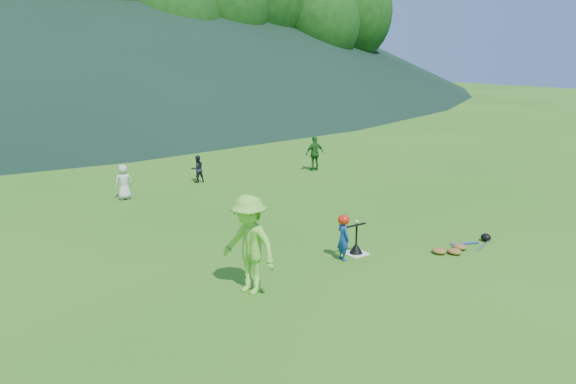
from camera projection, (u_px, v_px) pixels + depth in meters
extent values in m
plane|color=#2B6316|center=(356.00, 254.00, 12.34)|extent=(120.00, 120.00, 0.00)
cube|color=silver|center=(356.00, 253.00, 12.34)|extent=(0.45, 0.45, 0.02)
sphere|color=white|center=(357.00, 222.00, 12.16)|extent=(0.08, 0.08, 0.08)
imported|color=navy|center=(343.00, 238.00, 11.88)|extent=(0.29, 0.39, 0.97)
imported|color=#73CB3B|center=(249.00, 245.00, 10.17)|extent=(0.97, 1.33, 1.85)
imported|color=silver|center=(124.00, 182.00, 16.78)|extent=(0.53, 0.35, 1.06)
imported|color=black|center=(197.00, 169.00, 18.98)|extent=(0.47, 0.37, 0.92)
imported|color=#1F5D1B|center=(315.00, 153.00, 20.82)|extent=(0.79, 0.41, 1.29)
cone|color=black|center=(356.00, 249.00, 12.32)|extent=(0.30, 0.30, 0.18)
cylinder|color=black|center=(356.00, 234.00, 12.23)|extent=(0.04, 0.04, 0.50)
ellipsoid|color=red|center=(344.00, 220.00, 11.78)|extent=(0.24, 0.26, 0.22)
cylinder|color=black|center=(354.00, 226.00, 12.01)|extent=(0.62, 0.13, 0.07)
ellipsoid|color=olive|center=(454.00, 251.00, 12.31)|extent=(0.28, 0.34, 0.13)
ellipsoid|color=olive|center=(460.00, 247.00, 12.61)|extent=(0.28, 0.34, 0.13)
ellipsoid|color=olive|center=(439.00, 251.00, 12.34)|extent=(0.28, 0.34, 0.13)
cylinder|color=silver|center=(483.00, 246.00, 12.77)|extent=(0.71, 0.26, 0.06)
cylinder|color=#263FA5|center=(464.00, 244.00, 12.92)|extent=(0.63, 0.34, 0.05)
ellipsoid|color=black|center=(486.00, 237.00, 13.14)|extent=(0.22, 0.24, 0.19)
cube|color=gray|center=(37.00, 115.00, 33.96)|extent=(70.00, 0.03, 1.20)
cube|color=yellow|center=(35.00, 104.00, 33.81)|extent=(70.00, 0.08, 0.08)
cylinder|color=gray|center=(37.00, 115.00, 33.96)|extent=(0.07, 0.07, 1.30)
cylinder|color=gray|center=(420.00, 91.00, 54.26)|extent=(0.07, 0.07, 1.30)
cylinder|color=#382314|center=(39.00, 87.00, 38.85)|extent=(0.56, 0.56, 3.81)
cylinder|color=#382314|center=(101.00, 80.00, 42.72)|extent=(0.56, 0.56, 4.41)
cylinder|color=#382314|center=(176.00, 87.00, 43.32)|extent=(0.56, 0.56, 3.25)
ellipsoid|color=#164711|center=(173.00, 17.00, 42.06)|extent=(7.07, 7.07, 8.13)
cylinder|color=#382314|center=(220.00, 81.00, 47.19)|extent=(0.56, 0.56, 3.85)
ellipsoid|color=#164711|center=(218.00, 4.00, 45.70)|extent=(8.36, 8.36, 9.61)
cylinder|color=#382314|center=(258.00, 75.00, 51.07)|extent=(0.56, 0.56, 4.44)
cylinder|color=#382314|center=(319.00, 81.00, 51.66)|extent=(0.56, 0.56, 3.29)
ellipsoid|color=#164711|center=(320.00, 22.00, 50.39)|extent=(7.14, 7.14, 8.22)
cylinder|color=#382314|center=(347.00, 76.00, 55.54)|extent=(0.56, 0.56, 3.88)
ellipsoid|color=#164711|center=(348.00, 11.00, 54.04)|extent=(8.44, 8.44, 9.70)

